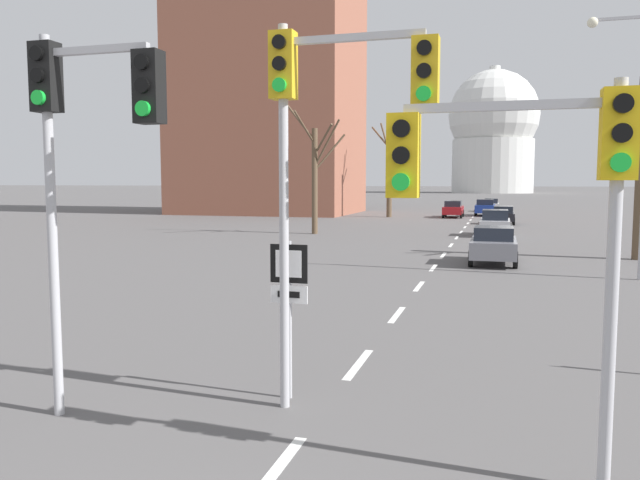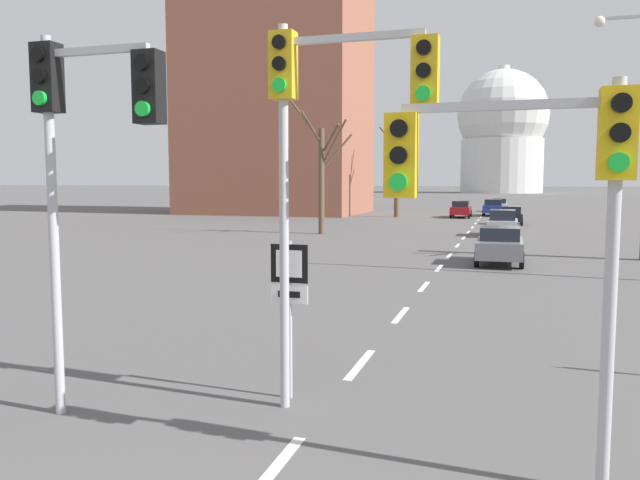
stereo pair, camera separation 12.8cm
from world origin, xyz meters
name	(u,v)px [view 1 (the left image)]	position (x,y,z in m)	size (l,w,h in m)	color
lane_stripe_0	(275,471)	(0.00, 3.70, 0.00)	(0.16, 2.00, 0.01)	silver
lane_stripe_1	(359,364)	(0.00, 8.20, 0.00)	(0.16, 2.00, 0.01)	silver
lane_stripe_2	(397,315)	(0.00, 12.70, 0.00)	(0.16, 2.00, 0.01)	silver
lane_stripe_3	(419,286)	(0.00, 17.20, 0.00)	(0.16, 2.00, 0.01)	silver
lane_stripe_4	(433,268)	(0.00, 21.70, 0.00)	(0.16, 2.00, 0.01)	silver
lane_stripe_5	(443,255)	(0.00, 26.20, 0.00)	(0.16, 2.00, 0.01)	silver
lane_stripe_6	(451,245)	(0.00, 30.70, 0.00)	(0.16, 2.00, 0.01)	silver
lane_stripe_7	(457,238)	(0.00, 35.20, 0.00)	(0.16, 2.00, 0.01)	silver
lane_stripe_8	(461,232)	(0.00, 39.70, 0.00)	(0.16, 2.00, 0.01)	silver
lane_stripe_9	(465,227)	(0.00, 44.20, 0.00)	(0.16, 2.00, 0.01)	silver
lane_stripe_10	(468,223)	(0.00, 48.70, 0.00)	(0.16, 2.00, 0.01)	silver
lane_stripe_11	(471,220)	(0.00, 53.20, 0.00)	(0.16, 2.00, 0.01)	silver
lane_stripe_12	(473,217)	(0.00, 57.70, 0.00)	(0.16, 2.00, 0.01)	silver
traffic_signal_centre_tall	(329,119)	(0.09, 5.73, 4.30)	(2.40, 0.34, 5.66)	#B2B2B7
traffic_signal_near_left	(81,130)	(-3.13, 4.51, 4.12)	(1.99, 0.34, 5.44)	#B2B2B7
traffic_signal_near_right	(535,182)	(2.83, 4.25, 3.40)	(2.62, 0.34, 4.49)	#B2B2B7
route_sign_post	(289,292)	(-0.65, 6.11, 1.70)	(0.60, 0.08, 2.49)	#B2B2B7
street_lamp_right	(636,121)	(6.84, 20.68, 5.45)	(2.10, 0.36, 8.99)	#B2B2B7
sedan_near_left	(503,215)	(2.71, 48.40, 0.74)	(1.77, 3.96, 1.44)	black
sedan_near_right	(494,245)	(2.25, 23.61, 0.80)	(1.88, 3.91, 1.55)	slate
sedan_mid_centre	(485,207)	(1.05, 60.42, 0.84)	(1.93, 4.47, 1.62)	navy
sedan_far_left	(453,209)	(-1.75, 56.60, 0.81)	(1.80, 4.47, 1.57)	maroon
sedan_far_right	(495,222)	(2.19, 37.31, 0.83)	(1.86, 4.01, 1.64)	#B7B7BC
sedan_distant_centre	(491,205)	(1.49, 69.75, 0.76)	(1.72, 4.42, 1.46)	silver
bare_tree_left_near	(389,171)	(-7.69, 55.63, 4.32)	(3.11, 2.14, 9.13)	brown
bare_tree_left_far	(315,172)	(-9.00, 35.54, 4.01)	(3.91, 3.32, 8.66)	brown
capitol_dome	(493,132)	(0.00, 183.18, 17.38)	(25.26, 25.26, 35.68)	silver
apartment_block_left	(269,78)	(-21.30, 59.91, 14.20)	(18.00, 14.00, 28.41)	#935642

